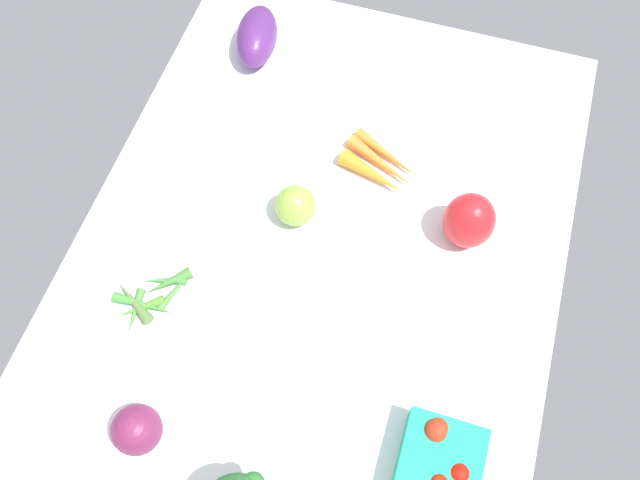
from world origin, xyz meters
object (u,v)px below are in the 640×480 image
(heirloom_tomato_green, at_px, (295,205))
(okra_pile, at_px, (151,297))
(bell_pepper_red, at_px, (469,221))
(carrot_bunch, at_px, (379,166))
(red_onion_near_basket, at_px, (137,430))
(eggplant, at_px, (257,36))
(berry_basket, at_px, (440,460))

(heirloom_tomato_green, bearing_deg, okra_pile, -39.15)
(heirloom_tomato_green, height_order, bell_pepper_red, bell_pepper_red)
(okra_pile, distance_m, carrot_bunch, 0.43)
(red_onion_near_basket, bearing_deg, eggplant, -173.47)
(bell_pepper_red, bearing_deg, eggplant, -121.35)
(heirloom_tomato_green, bearing_deg, eggplant, -150.68)
(berry_basket, distance_m, bell_pepper_red, 0.36)
(heirloom_tomato_green, distance_m, okra_pile, 0.26)
(berry_basket, bearing_deg, okra_pile, -102.88)
(red_onion_near_basket, height_order, okra_pile, red_onion_near_basket)
(eggplant, height_order, carrot_bunch, eggplant)
(eggplant, distance_m, okra_pile, 0.52)
(carrot_bunch, height_order, bell_pepper_red, bell_pepper_red)
(red_onion_near_basket, xyz_separation_m, carrot_bunch, (-0.52, 0.20, -0.02))
(berry_basket, height_order, carrot_bunch, berry_basket)
(bell_pepper_red, bearing_deg, red_onion_near_basket, -39.59)
(eggplant, xyz_separation_m, red_onion_near_basket, (0.71, 0.08, -0.00))
(okra_pile, xyz_separation_m, bell_pepper_red, (-0.25, 0.43, 0.04))
(red_onion_near_basket, relative_size, carrot_bunch, 0.49)
(berry_basket, relative_size, carrot_bunch, 0.76)
(red_onion_near_basket, bearing_deg, okra_pile, -159.87)
(heirloom_tomato_green, bearing_deg, red_onion_near_basket, -13.63)
(red_onion_near_basket, bearing_deg, bell_pepper_red, 140.41)
(eggplant, height_order, berry_basket, eggplant)
(red_onion_near_basket, relative_size, okra_pile, 0.52)
(berry_basket, distance_m, heirloom_tomato_green, 0.44)
(berry_basket, xyz_separation_m, heirloom_tomato_green, (-0.31, -0.30, 0.00))
(eggplant, height_order, red_onion_near_basket, eggplant)
(heirloom_tomato_green, xyz_separation_m, bell_pepper_red, (-0.04, 0.27, 0.02))
(heirloom_tomato_green, xyz_separation_m, red_onion_near_basket, (0.40, -0.10, 0.00))
(heirloom_tomato_green, distance_m, red_onion_near_basket, 0.41)
(red_onion_near_basket, relative_size, bell_pepper_red, 0.69)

